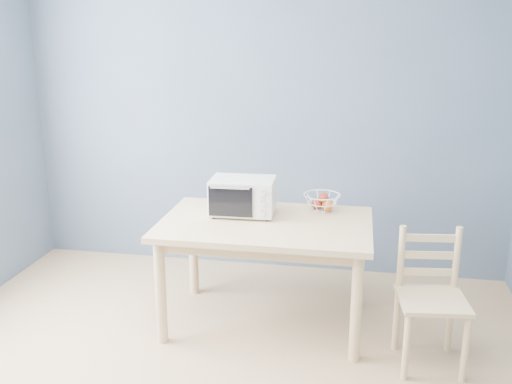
% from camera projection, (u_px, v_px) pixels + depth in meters
% --- Properties ---
extents(room, '(4.01, 4.51, 2.61)m').
position_uv_depth(room, '(180.00, 190.00, 2.52)').
color(room, tan).
rests_on(room, ground).
extents(dining_table, '(1.40, 0.90, 0.75)m').
position_uv_depth(dining_table, '(265.00, 236.00, 3.82)').
color(dining_table, tan).
rests_on(dining_table, ground).
extents(toaster_oven, '(0.44, 0.33, 0.26)m').
position_uv_depth(toaster_oven, '(240.00, 196.00, 3.90)').
color(toaster_oven, silver).
rests_on(toaster_oven, dining_table).
extents(fruit_basket, '(0.34, 0.34, 0.13)m').
position_uv_depth(fruit_basket, '(322.00, 201.00, 4.00)').
color(fruit_basket, white).
rests_on(fruit_basket, dining_table).
extents(dining_chair, '(0.43, 0.43, 0.84)m').
position_uv_depth(dining_chair, '(430.00, 300.00, 3.43)').
color(dining_chair, tan).
rests_on(dining_chair, ground).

